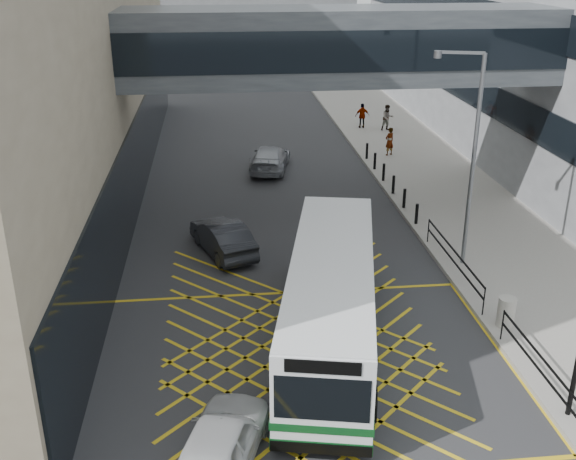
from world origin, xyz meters
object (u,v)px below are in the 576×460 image
object	(u,v)px
car_dark	(223,237)
street_lamp	(470,149)
bus	(331,298)
car_white	(220,444)
pedestrian_c	(362,116)
car_silver	(270,157)
litter_bin	(506,312)
pedestrian_b	(388,118)
pedestrian_a	(389,141)

from	to	relation	value
car_dark	street_lamp	world-z (taller)	street_lamp
bus	car_white	size ratio (longest dim) A/B	2.42
pedestrian_c	car_dark	bearing A→B (deg)	61.28
bus	pedestrian_c	distance (m)	26.94
car_silver	litter_bin	world-z (taller)	car_silver
car_white	street_lamp	size ratio (longest dim) A/B	0.57
pedestrian_b	bus	bearing A→B (deg)	-119.81
pedestrian_b	car_silver	bearing A→B (deg)	-150.92
bus	pedestrian_b	distance (m)	26.47
car_white	bus	bearing A→B (deg)	-106.28
car_silver	litter_bin	size ratio (longest dim) A/B	4.70
car_dark	car_silver	size ratio (longest dim) A/B	0.95
car_dark	litter_bin	distance (m)	11.14
car_dark	pedestrian_c	world-z (taller)	pedestrian_c
street_lamp	pedestrian_a	size ratio (longest dim) A/B	4.84
pedestrian_a	pedestrian_b	distance (m)	5.88
bus	pedestrian_c	size ratio (longest dim) A/B	6.63
pedestrian_b	pedestrian_a	bearing A→B (deg)	-115.04
car_dark	street_lamp	xyz separation A→B (m)	(8.86, -2.19, 3.95)
car_silver	pedestrian_a	xyz separation A→B (m)	(7.06, 1.61, 0.26)
litter_bin	car_white	bearing A→B (deg)	-149.72
bus	car_dark	size ratio (longest dim) A/B	2.50
car_white	pedestrian_b	world-z (taller)	pedestrian_b
pedestrian_c	bus	bearing A→B (deg)	74.14
street_lamp	pedestrian_b	world-z (taller)	street_lamp
street_lamp	pedestrian_a	xyz separation A→B (m)	(0.97, 14.59, -3.65)
car_silver	pedestrian_a	distance (m)	7.24
car_silver	street_lamp	distance (m)	14.86
pedestrian_a	car_silver	bearing A→B (deg)	-15.21
car_dark	pedestrian_b	bearing A→B (deg)	-141.63
pedestrian_b	pedestrian_c	xyz separation A→B (m)	(-1.49, 0.91, -0.03)
pedestrian_c	car_white	bearing A→B (deg)	70.50
car_white	pedestrian_c	distance (m)	32.75
pedestrian_c	pedestrian_b	bearing A→B (deg)	146.85
bus	pedestrian_b	size ratio (longest dim) A/B	6.37
pedestrian_a	pedestrian_c	xyz separation A→B (m)	(-0.19, 6.64, 0.00)
car_white	litter_bin	distance (m)	10.47
car_dark	pedestrian_a	bearing A→B (deg)	-148.48
car_white	car_dark	size ratio (longest dim) A/B	1.03
car_silver	pedestrian_b	size ratio (longest dim) A/B	2.69
litter_bin	pedestrian_a	size ratio (longest dim) A/B	0.60
litter_bin	car_silver	bearing A→B (deg)	108.67
car_silver	street_lamp	xyz separation A→B (m)	(6.09, -12.98, 3.92)
street_lamp	pedestrian_b	size ratio (longest dim) A/B	4.64
car_white	pedestrian_b	distance (m)	32.39
car_dark	pedestrian_c	bearing A→B (deg)	-136.94
bus	car_silver	bearing A→B (deg)	103.00
litter_bin	pedestrian_a	xyz separation A→B (m)	(1.08, 19.30, 0.33)
car_white	car_silver	size ratio (longest dim) A/B	0.98
pedestrian_a	pedestrian_c	world-z (taller)	pedestrian_c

